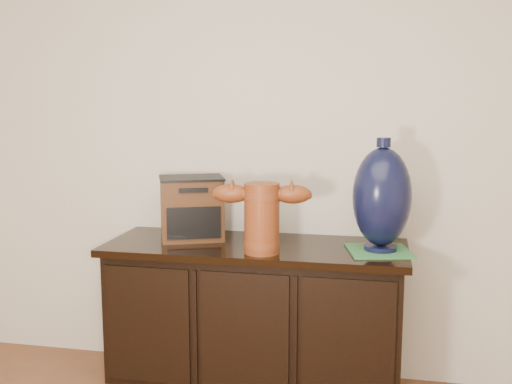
% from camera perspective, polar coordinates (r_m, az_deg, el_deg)
% --- Properties ---
extents(sideboard, '(1.46, 0.56, 0.75)m').
position_cam_1_polar(sideboard, '(3.03, -0.05, -11.76)').
color(sideboard, black).
rests_on(sideboard, ground).
extents(terracotta_vessel, '(0.46, 0.19, 0.32)m').
position_cam_1_polar(terracotta_vessel, '(2.72, 0.55, -2.10)').
color(terracotta_vessel, brown).
rests_on(terracotta_vessel, sideboard).
extents(tv_radio, '(0.39, 0.35, 0.32)m').
position_cam_1_polar(tv_radio, '(3.03, -6.14, -1.52)').
color(tv_radio, '#432410').
rests_on(tv_radio, sideboard).
extents(green_mat, '(0.33, 0.33, 0.01)m').
position_cam_1_polar(green_mat, '(2.84, 11.63, -5.50)').
color(green_mat, '#32703B').
rests_on(green_mat, sideboard).
extents(lamp_base, '(0.32, 0.32, 0.52)m').
position_cam_1_polar(lamp_base, '(2.79, 11.90, -0.50)').
color(lamp_base, black).
rests_on(lamp_base, green_mat).
extents(spray_can, '(0.07, 0.07, 0.20)m').
position_cam_1_polar(spray_can, '(3.04, -0.30, -2.61)').
color(spray_can, '#601210').
rests_on(spray_can, sideboard).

